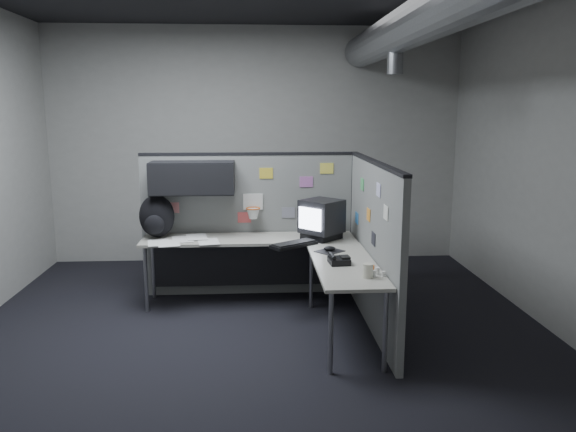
{
  "coord_description": "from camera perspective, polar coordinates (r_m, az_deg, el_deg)",
  "views": [
    {
      "loc": [
        -0.04,
        -4.97,
        2.11
      ],
      "look_at": [
        0.29,
        0.35,
        1.09
      ],
      "focal_mm": 35.0,
      "sensor_mm": 36.0,
      "label": 1
    }
  ],
  "objects": [
    {
      "name": "bottles",
      "position": [
        4.8,
        8.93,
        -5.6
      ],
      "size": [
        0.12,
        0.13,
        0.07
      ],
      "rotation": [
        0.0,
        0.0,
        0.21
      ],
      "color": "silver",
      "rests_on": "desk"
    },
    {
      "name": "mouse",
      "position": [
        5.52,
        4.25,
        -3.43
      ],
      "size": [
        0.32,
        0.31,
        0.05
      ],
      "rotation": [
        0.0,
        0.0,
        -0.11
      ],
      "color": "black",
      "rests_on": "desk"
    },
    {
      "name": "backpack",
      "position": [
        6.23,
        -13.2,
        -0.09
      ],
      "size": [
        0.45,
        0.44,
        0.47
      ],
      "rotation": [
        0.0,
        0.0,
        -0.36
      ],
      "color": "black",
      "rests_on": "desk"
    },
    {
      "name": "partition_right",
      "position": [
        5.46,
        8.63,
        -2.93
      ],
      "size": [
        0.07,
        2.23,
        1.63
      ],
      "color": "slate",
      "rests_on": "ground"
    },
    {
      "name": "phone",
      "position": [
        5.1,
        5.16,
        -4.47
      ],
      "size": [
        0.19,
        0.21,
        0.09
      ],
      "rotation": [
        0.0,
        0.0,
        -0.09
      ],
      "color": "black",
      "rests_on": "desk"
    },
    {
      "name": "partition_back",
      "position": [
        6.3,
        -5.42,
        0.64
      ],
      "size": [
        2.44,
        0.42,
        1.63
      ],
      "color": "slate",
      "rests_on": "ground"
    },
    {
      "name": "keyboard",
      "position": [
        5.72,
        0.61,
        -2.88
      ],
      "size": [
        0.51,
        0.43,
        0.04
      ],
      "rotation": [
        0.0,
        0.0,
        -0.18
      ],
      "color": "black",
      "rests_on": "desk"
    },
    {
      "name": "monitor",
      "position": [
        6.01,
        3.43,
        -0.29
      ],
      "size": [
        0.53,
        0.53,
        0.42
      ],
      "rotation": [
        0.0,
        0.0,
        -0.01
      ],
      "color": "black",
      "rests_on": "desk"
    },
    {
      "name": "papers",
      "position": [
        6.03,
        -10.6,
        -2.48
      ],
      "size": [
        0.78,
        0.63,
        0.02
      ],
      "rotation": [
        0.0,
        0.0,
        0.19
      ],
      "color": "white",
      "rests_on": "desk"
    },
    {
      "name": "desk",
      "position": [
        5.87,
        -1.6,
        -3.92
      ],
      "size": [
        2.31,
        2.11,
        0.73
      ],
      "color": "#A3A194",
      "rests_on": "ground"
    },
    {
      "name": "cup",
      "position": [
        4.71,
        8.12,
        -5.53
      ],
      "size": [
        0.09,
        0.09,
        0.12
      ],
      "primitive_type": "cylinder",
      "rotation": [
        0.0,
        0.0,
        0.03
      ],
      "color": "beige",
      "rests_on": "desk"
    },
    {
      "name": "room",
      "position": [
        5.01,
        3.37,
        10.68
      ],
      "size": [
        5.62,
        5.62,
        3.22
      ],
      "color": "black",
      "rests_on": "ground"
    }
  ]
}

